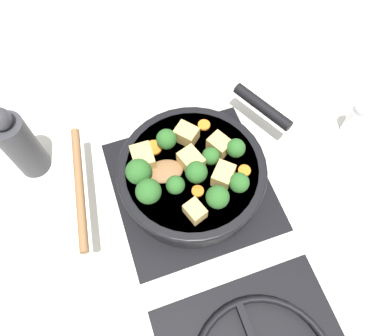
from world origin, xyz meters
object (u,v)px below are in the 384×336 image
Objects in this scene: wooden_spoon at (116,180)px; skillet_pan at (193,173)px; pepper_mill at (20,144)px; salt_shaker at (355,120)px.

skillet_pan is at bearing 172.84° from wooden_spoon.
skillet_pan is 0.15m from wooden_spoon.
pepper_mill is (0.16, -0.14, -0.00)m from wooden_spoon.
salt_shaker is (-0.67, 0.14, -0.04)m from pepper_mill.
skillet_pan is at bearing 2.01° from salt_shaker.
skillet_pan is 4.27× the size of salt_shaker.
pepper_mill is at bearing -27.59° from skillet_pan.
skillet_pan is 0.37m from salt_shaker.
skillet_pan is 1.94× the size of pepper_mill.
wooden_spoon is (0.14, -0.02, 0.03)m from skillet_pan.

